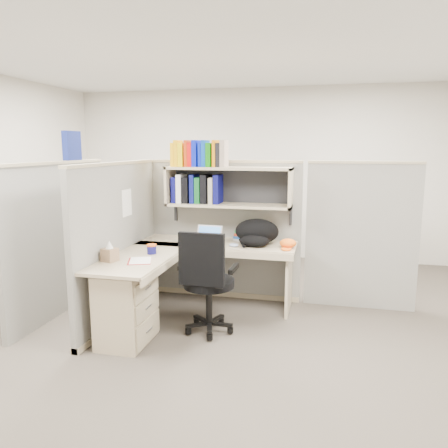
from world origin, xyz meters
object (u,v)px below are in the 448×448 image
(laptop, at_px, (207,235))
(task_chair, at_px, (208,298))
(desk, at_px, (154,289))
(snack_canister, at_px, (152,249))
(backpack, at_px, (256,232))

(laptop, relative_size, task_chair, 0.27)
(desk, relative_size, laptop, 6.19)
(desk, bearing_deg, snack_canister, 115.20)
(desk, relative_size, snack_canister, 18.05)
(backpack, bearing_deg, snack_canister, -147.89)
(snack_canister, bearing_deg, backpack, 33.20)
(desk, height_order, laptop, laptop)
(laptop, relative_size, backpack, 0.59)
(backpack, distance_m, snack_canister, 1.13)
(desk, xyz_separation_m, snack_canister, (-0.10, 0.20, 0.34))
(laptop, distance_m, task_chair, 0.83)
(task_chair, bearing_deg, snack_canister, 168.61)
(desk, relative_size, task_chair, 1.70)
(backpack, xyz_separation_m, task_chair, (-0.34, -0.74, -0.51))
(backpack, bearing_deg, desk, -136.96)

